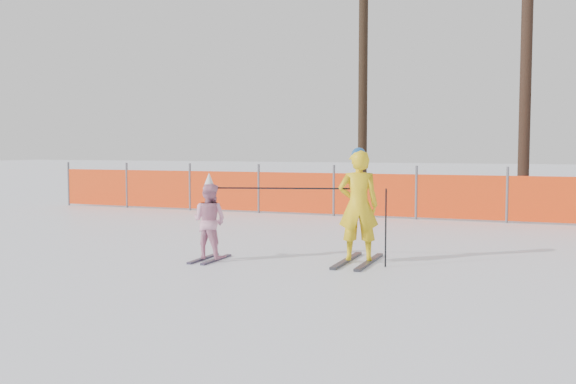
% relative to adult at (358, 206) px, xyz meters
% --- Properties ---
extents(ground, '(120.00, 120.00, 0.00)m').
position_rel_adult_xyz_m(ground, '(-1.11, -0.46, -0.83)').
color(ground, white).
rests_on(ground, ground).
extents(adult, '(0.67, 1.40, 1.67)m').
position_rel_adult_xyz_m(adult, '(0.00, 0.00, 0.00)').
color(adult, black).
rests_on(adult, ground).
extents(child, '(0.57, 0.87, 1.30)m').
position_rel_adult_xyz_m(child, '(-2.11, -0.60, -0.24)').
color(child, black).
rests_on(child, ground).
extents(ski_poles, '(2.46, 0.55, 1.10)m').
position_rel_adult_xyz_m(ski_poles, '(-0.51, -0.26, 0.06)').
color(ski_poles, black).
rests_on(ski_poles, ground).
extents(safety_fence, '(15.24, 0.06, 1.25)m').
position_rel_adult_xyz_m(safety_fence, '(-2.65, 5.93, -0.28)').
color(safety_fence, '#595960').
rests_on(safety_fence, ground).
extents(tree_trunks, '(7.66, 2.25, 6.46)m').
position_rel_adult_xyz_m(tree_trunks, '(0.50, 9.98, 2.23)').
color(tree_trunks, black).
rests_on(tree_trunks, ground).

